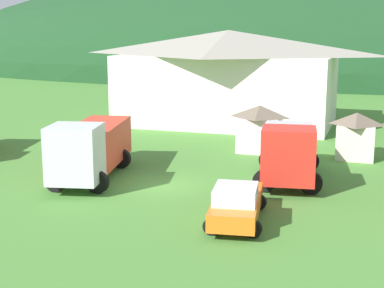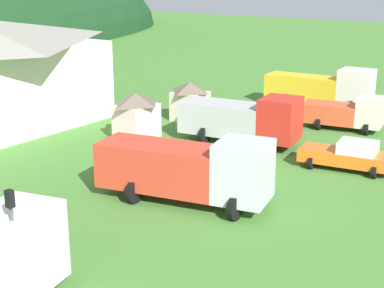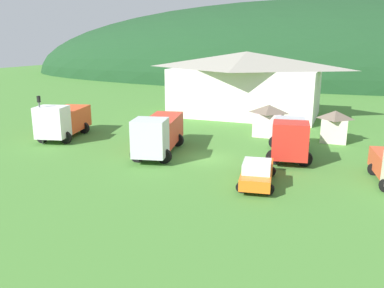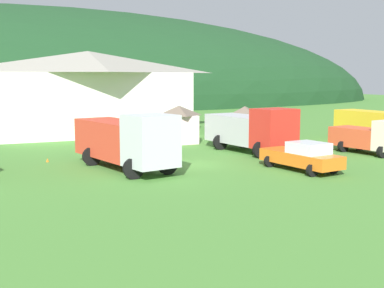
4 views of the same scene
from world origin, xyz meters
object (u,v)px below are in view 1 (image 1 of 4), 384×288
at_px(tow_truck_silver, 91,147).
at_px(play_shed_cream, 356,135).
at_px(depot_building, 228,76).
at_px(play_shed_pink, 259,128).
at_px(service_pickup_orange, 237,203).
at_px(traffic_cone_near_pickup, 72,156).
at_px(crane_truck_red, 289,150).

bearing_deg(tow_truck_silver, play_shed_cream, 113.11).
bearing_deg(tow_truck_silver, depot_building, 161.25).
relative_size(play_shed_cream, tow_truck_silver, 0.33).
relative_size(play_shed_pink, service_pickup_orange, 0.58).
distance_m(play_shed_cream, traffic_cone_near_pickup, 17.46).
bearing_deg(depot_building, service_pickup_orange, -74.37).
bearing_deg(service_pickup_orange, traffic_cone_near_pickup, -133.04).
bearing_deg(play_shed_pink, crane_truck_red, -65.89).
distance_m(tow_truck_silver, crane_truck_red, 10.31).
height_order(play_shed_pink, tow_truck_silver, tow_truck_silver).
relative_size(play_shed_pink, tow_truck_silver, 0.35).
height_order(crane_truck_red, service_pickup_orange, crane_truck_red).
relative_size(depot_building, traffic_cone_near_pickup, 38.22).
bearing_deg(crane_truck_red, traffic_cone_near_pickup, -104.99).
bearing_deg(play_shed_pink, traffic_cone_near_pickup, -156.41).
xyz_separation_m(play_shed_cream, play_shed_pink, (-5.93, 0.04, 0.10)).
bearing_deg(play_shed_cream, tow_truck_silver, -144.69).
distance_m(play_shed_pink, traffic_cone_near_pickup, 11.91).
xyz_separation_m(crane_truck_red, traffic_cone_near_pickup, (-13.69, 1.68, -1.65)).
relative_size(depot_building, play_shed_cream, 6.42).
height_order(depot_building, tow_truck_silver, depot_building).
xyz_separation_m(tow_truck_silver, crane_truck_red, (9.92, 2.83, -0.07)).
bearing_deg(play_shed_pink, depot_building, 114.94).
xyz_separation_m(depot_building, traffic_cone_near_pickup, (-6.02, -15.06, -3.93)).
height_order(service_pickup_orange, traffic_cone_near_pickup, service_pickup_orange).
bearing_deg(traffic_cone_near_pickup, play_shed_pink, 23.59).
bearing_deg(service_pickup_orange, depot_building, -172.55).
height_order(depot_building, play_shed_cream, depot_building).
distance_m(play_shed_cream, play_shed_pink, 5.93).
bearing_deg(play_shed_cream, play_shed_pink, 179.61).
bearing_deg(play_shed_cream, crane_truck_red, -115.70).
height_order(tow_truck_silver, traffic_cone_near_pickup, tow_truck_silver).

